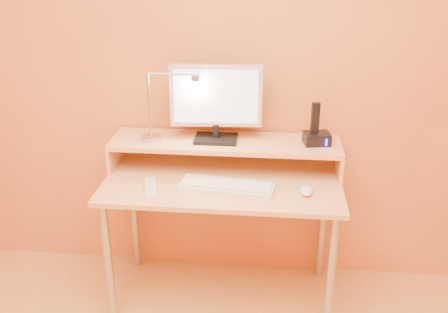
# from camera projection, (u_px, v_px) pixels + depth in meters

# --- Properties ---
(wall_back) EXTENTS (3.00, 0.04, 2.50)m
(wall_back) POSITION_uv_depth(u_px,v_px,m) (228.00, 63.00, 2.67)
(wall_back) COLOR #E18D3E
(wall_back) RESTS_ON floor
(desk_leg_fl) EXTENTS (0.04, 0.04, 0.69)m
(desk_leg_fl) POSITION_uv_depth(u_px,v_px,m) (108.00, 264.00, 2.55)
(desk_leg_fl) COLOR #ADADAF
(desk_leg_fl) RESTS_ON floor
(desk_leg_fr) EXTENTS (0.04, 0.04, 0.69)m
(desk_leg_fr) POSITION_uv_depth(u_px,v_px,m) (331.00, 278.00, 2.45)
(desk_leg_fr) COLOR #ADADAF
(desk_leg_fr) RESTS_ON floor
(desk_leg_bl) EXTENTS (0.04, 0.04, 0.69)m
(desk_leg_bl) POSITION_uv_depth(u_px,v_px,m) (134.00, 215.00, 3.01)
(desk_leg_bl) COLOR #ADADAF
(desk_leg_bl) RESTS_ON floor
(desk_leg_br) EXTENTS (0.04, 0.04, 0.69)m
(desk_leg_br) POSITION_uv_depth(u_px,v_px,m) (322.00, 224.00, 2.91)
(desk_leg_br) COLOR #ADADAF
(desk_leg_br) RESTS_ON floor
(desk_lower) EXTENTS (1.20, 0.60, 0.02)m
(desk_lower) POSITION_uv_depth(u_px,v_px,m) (222.00, 183.00, 2.59)
(desk_lower) COLOR tan
(desk_lower) RESTS_ON floor
(shelf_riser_left) EXTENTS (0.02, 0.30, 0.14)m
(shelf_riser_left) POSITION_uv_depth(u_px,v_px,m) (116.00, 153.00, 2.75)
(shelf_riser_left) COLOR tan
(shelf_riser_left) RESTS_ON desk_lower
(shelf_riser_right) EXTENTS (0.02, 0.30, 0.14)m
(shelf_riser_right) POSITION_uv_depth(u_px,v_px,m) (338.00, 161.00, 2.64)
(shelf_riser_right) COLOR tan
(shelf_riser_right) RESTS_ON desk_lower
(desk_shelf) EXTENTS (1.20, 0.30, 0.02)m
(desk_shelf) POSITION_uv_depth(u_px,v_px,m) (225.00, 143.00, 2.66)
(desk_shelf) COLOR tan
(desk_shelf) RESTS_ON desk_lower
(monitor_foot) EXTENTS (0.22, 0.16, 0.02)m
(monitor_foot) POSITION_uv_depth(u_px,v_px,m) (216.00, 139.00, 2.66)
(monitor_foot) COLOR black
(monitor_foot) RESTS_ON desk_shelf
(monitor_neck) EXTENTS (0.04, 0.04, 0.07)m
(monitor_neck) POSITION_uv_depth(u_px,v_px,m) (216.00, 131.00, 2.64)
(monitor_neck) COLOR black
(monitor_neck) RESTS_ON monitor_foot
(monitor_panel) EXTENTS (0.47, 0.07, 0.32)m
(monitor_panel) POSITION_uv_depth(u_px,v_px,m) (216.00, 96.00, 2.58)
(monitor_panel) COLOR silver
(monitor_panel) RESTS_ON monitor_neck
(monitor_back) EXTENTS (0.42, 0.04, 0.27)m
(monitor_back) POSITION_uv_depth(u_px,v_px,m) (217.00, 95.00, 2.60)
(monitor_back) COLOR black
(monitor_back) RESTS_ON monitor_panel
(monitor_screen) EXTENTS (0.42, 0.03, 0.28)m
(monitor_screen) POSITION_uv_depth(u_px,v_px,m) (216.00, 97.00, 2.56)
(monitor_screen) COLOR silver
(monitor_screen) RESTS_ON monitor_panel
(lamp_base) EXTENTS (0.10, 0.10, 0.02)m
(lamp_base) POSITION_uv_depth(u_px,v_px,m) (151.00, 138.00, 2.66)
(lamp_base) COLOR #ADADAF
(lamp_base) RESTS_ON desk_shelf
(lamp_post) EXTENTS (0.01, 0.01, 0.33)m
(lamp_post) POSITION_uv_depth(u_px,v_px,m) (149.00, 105.00, 2.59)
(lamp_post) COLOR #ADADAF
(lamp_post) RESTS_ON lamp_base
(lamp_arm) EXTENTS (0.24, 0.01, 0.01)m
(lamp_arm) POSITION_uv_depth(u_px,v_px,m) (171.00, 74.00, 2.52)
(lamp_arm) COLOR #ADADAF
(lamp_arm) RESTS_ON lamp_post
(lamp_head) EXTENTS (0.04, 0.04, 0.03)m
(lamp_head) POSITION_uv_depth(u_px,v_px,m) (195.00, 78.00, 2.51)
(lamp_head) COLOR #ADADAF
(lamp_head) RESTS_ON lamp_arm
(lamp_bulb) EXTENTS (0.03, 0.03, 0.00)m
(lamp_bulb) POSITION_uv_depth(u_px,v_px,m) (196.00, 81.00, 2.52)
(lamp_bulb) COLOR #FFEAC6
(lamp_bulb) RESTS_ON lamp_head
(phone_dock) EXTENTS (0.15, 0.12, 0.06)m
(phone_dock) POSITION_uv_depth(u_px,v_px,m) (317.00, 138.00, 2.60)
(phone_dock) COLOR black
(phone_dock) RESTS_ON desk_shelf
(phone_handset) EXTENTS (0.04, 0.03, 0.16)m
(phone_handset) POSITION_uv_depth(u_px,v_px,m) (315.00, 118.00, 2.56)
(phone_handset) COLOR black
(phone_handset) RESTS_ON phone_dock
(phone_led) EXTENTS (0.01, 0.00, 0.04)m
(phone_led) POSITION_uv_depth(u_px,v_px,m) (326.00, 142.00, 2.55)
(phone_led) COLOR #1320FF
(phone_led) RESTS_ON phone_dock
(keyboard) EXTENTS (0.47, 0.21, 0.02)m
(keyboard) POSITION_uv_depth(u_px,v_px,m) (227.00, 187.00, 2.49)
(keyboard) COLOR white
(keyboard) RESTS_ON desk_lower
(mouse) EXTENTS (0.06, 0.11, 0.04)m
(mouse) POSITION_uv_depth(u_px,v_px,m) (306.00, 191.00, 2.44)
(mouse) COLOR silver
(mouse) RESTS_ON desk_lower
(remote_control) EXTENTS (0.10, 0.20, 0.02)m
(remote_control) POSITION_uv_depth(u_px,v_px,m) (150.00, 187.00, 2.50)
(remote_control) COLOR white
(remote_control) RESTS_ON desk_lower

